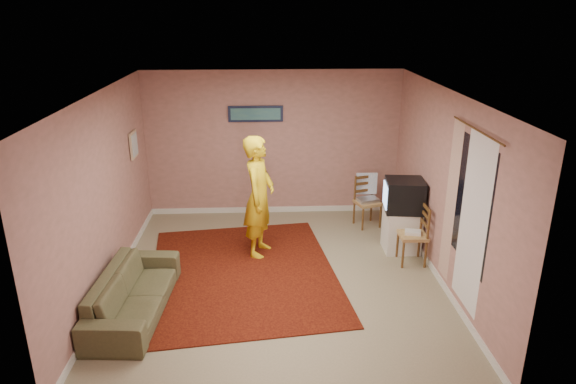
{
  "coord_description": "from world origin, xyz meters",
  "views": [
    {
      "loc": [
        -0.15,
        -6.36,
        3.61
      ],
      "look_at": [
        0.18,
        0.6,
        1.08
      ],
      "focal_mm": 32.0,
      "sensor_mm": 36.0,
      "label": 1
    }
  ],
  "objects_px": {
    "chair_b": "(413,228)",
    "sofa": "(134,292)",
    "tv_cabinet": "(401,230)",
    "person": "(259,197)",
    "chair_a": "(368,197)",
    "crt_tv": "(404,195)"
  },
  "relations": [
    {
      "from": "crt_tv",
      "to": "person",
      "type": "distance_m",
      "value": 2.19
    },
    {
      "from": "tv_cabinet",
      "to": "chair_a",
      "type": "distance_m",
      "value": 1.05
    },
    {
      "from": "chair_a",
      "to": "person",
      "type": "bearing_deg",
      "value": -170.44
    },
    {
      "from": "chair_a",
      "to": "sofa",
      "type": "height_order",
      "value": "chair_a"
    },
    {
      "from": "chair_b",
      "to": "tv_cabinet",
      "type": "bearing_deg",
      "value": -172.28
    },
    {
      "from": "chair_b",
      "to": "sofa",
      "type": "height_order",
      "value": "chair_b"
    },
    {
      "from": "chair_b",
      "to": "crt_tv",
      "type": "bearing_deg",
      "value": -171.52
    },
    {
      "from": "tv_cabinet",
      "to": "person",
      "type": "xyz_separation_m",
      "value": [
        -2.2,
        -0.0,
        0.6
      ]
    },
    {
      "from": "crt_tv",
      "to": "chair_a",
      "type": "relative_size",
      "value": 1.26
    },
    {
      "from": "chair_a",
      "to": "person",
      "type": "xyz_separation_m",
      "value": [
        -1.85,
        -0.97,
        0.39
      ]
    },
    {
      "from": "person",
      "to": "chair_a",
      "type": "bearing_deg",
      "value": -46.08
    },
    {
      "from": "crt_tv",
      "to": "person",
      "type": "xyz_separation_m",
      "value": [
        -2.19,
        -0.0,
        0.02
      ]
    },
    {
      "from": "tv_cabinet",
      "to": "person",
      "type": "bearing_deg",
      "value": -179.99
    },
    {
      "from": "chair_b",
      "to": "sofa",
      "type": "bearing_deg",
      "value": -72.23
    },
    {
      "from": "tv_cabinet",
      "to": "crt_tv",
      "type": "bearing_deg",
      "value": 173.78
    },
    {
      "from": "sofa",
      "to": "tv_cabinet",
      "type": "bearing_deg",
      "value": -63.68
    },
    {
      "from": "person",
      "to": "tv_cabinet",
      "type": "bearing_deg",
      "value": -73.7
    },
    {
      "from": "crt_tv",
      "to": "person",
      "type": "bearing_deg",
      "value": -173.76
    },
    {
      "from": "tv_cabinet",
      "to": "person",
      "type": "relative_size",
      "value": 0.36
    },
    {
      "from": "crt_tv",
      "to": "sofa",
      "type": "xyz_separation_m",
      "value": [
        -3.74,
        -1.57,
        -0.63
      ]
    },
    {
      "from": "tv_cabinet",
      "to": "chair_b",
      "type": "height_order",
      "value": "chair_b"
    },
    {
      "from": "tv_cabinet",
      "to": "chair_b",
      "type": "xyz_separation_m",
      "value": [
        0.05,
        -0.41,
        0.22
      ]
    }
  ]
}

